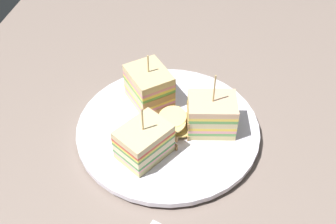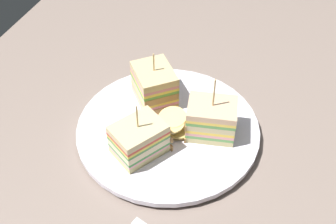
{
  "view_description": "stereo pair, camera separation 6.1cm",
  "coord_description": "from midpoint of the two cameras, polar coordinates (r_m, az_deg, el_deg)",
  "views": [
    {
      "loc": [
        -43.08,
        -7.67,
        47.29
      ],
      "look_at": [
        0.0,
        0.0,
        4.65
      ],
      "focal_mm": 43.78,
      "sensor_mm": 36.0,
      "label": 1
    },
    {
      "loc": [
        -41.59,
        -13.59,
        47.29
      ],
      "look_at": [
        0.0,
        0.0,
        4.65
      ],
      "focal_mm": 43.78,
      "sensor_mm": 36.0,
      "label": 2
    }
  ],
  "objects": [
    {
      "name": "sandwich_wedge_2",
      "position": [
        0.58,
        -6.37,
        -4.3
      ],
      "size": [
        8.92,
        8.43,
        8.99
      ],
      "rotation": [
        0.0,
        0.0,
        11.97
      ],
      "color": "#D4C67E",
      "rests_on": "plate"
    },
    {
      "name": "plate",
      "position": [
        0.64,
        -2.74,
        -2.49
      ],
      "size": [
        28.19,
        28.19,
        1.65
      ],
      "color": "white",
      "rests_on": "ground_plane"
    },
    {
      "name": "sandwich_wedge_1",
      "position": [
        0.65,
        -5.3,
        3.39
      ],
      "size": [
        9.13,
        8.9,
        9.14
      ],
      "rotation": [
        0.0,
        0.0,
        10.1
      ],
      "color": "#D0BE8D",
      "rests_on": "plate"
    },
    {
      "name": "sandwich_wedge_0",
      "position": [
        0.61,
        3.22,
        -0.51
      ],
      "size": [
        6.51,
        7.95,
        10.29
      ],
      "rotation": [
        0.0,
        0.0,
        8.02
      ],
      "color": "#D0C082",
      "rests_on": "plate"
    },
    {
      "name": "chip_pile",
      "position": [
        0.62,
        -1.78,
        -1.48
      ],
      "size": [
        7.51,
        7.34,
        2.56
      ],
      "color": "#DEB65B",
      "rests_on": "plate"
    },
    {
      "name": "ground_plane",
      "position": [
        0.65,
        -2.69,
        -3.64
      ],
      "size": [
        125.24,
        81.63,
        1.8
      ],
      "primitive_type": "cube",
      "color": "gray"
    }
  ]
}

